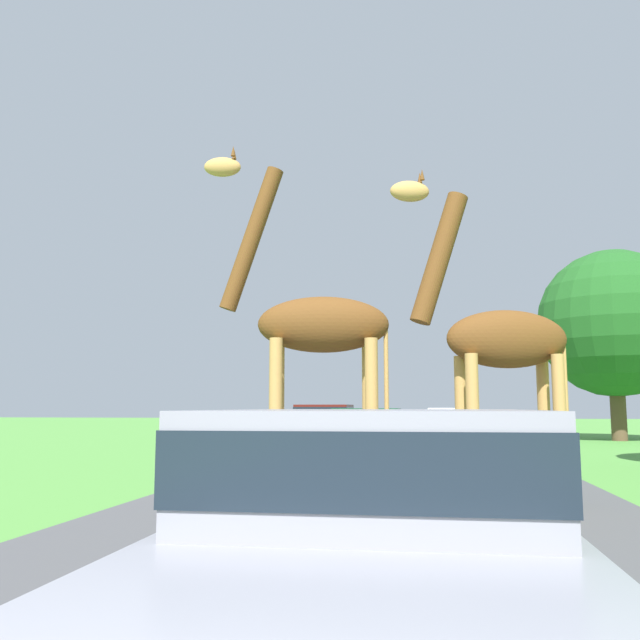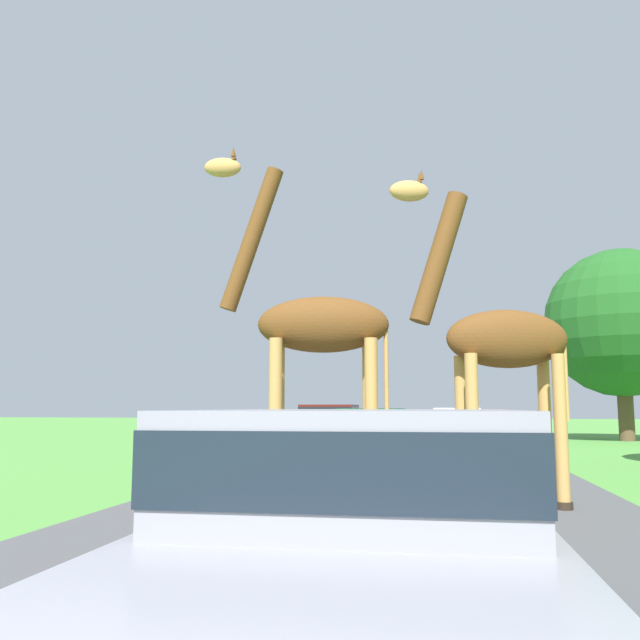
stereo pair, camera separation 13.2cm
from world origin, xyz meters
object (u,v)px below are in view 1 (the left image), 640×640
Objects in this scene: car_queue_left at (450,424)px; tree_centre_back at (613,323)px; car_lead_maroon at (378,526)px; giraffe_companion at (496,344)px; car_far_ahead at (325,425)px; car_queue_right at (368,432)px; giraffe_near_road at (315,334)px.

tree_centre_back reaches higher than car_queue_left.
car_lead_maroon is at bearing -107.45° from tree_centre_back.
giraffe_companion is 13.36m from car_far_ahead.
car_lead_maroon reaches higher than car_queue_left.
car_queue_right is 0.84× the size of car_queue_left.
car_queue_right is at bearing -69.06° from car_far_ahead.
car_queue_right is 5.07m from car_far_ahead.
tree_centre_back reaches higher than giraffe_near_road.
car_far_ahead reaches higher than car_lead_maroon.
tree_centre_back is (6.71, 2.71, 3.99)m from car_queue_left.
tree_centre_back is (9.09, 11.32, 4.00)m from car_queue_right.
car_far_ahead is at bearing 3.97° from giraffe_companion.
giraffe_near_road reaches higher than car_lead_maroon.
giraffe_near_road is 1.13× the size of giraffe_companion.
car_queue_right reaches higher than car_queue_left.
car_far_ahead is (-4.28, 12.57, -1.45)m from giraffe_companion.
car_lead_maroon is at bearing -92.99° from car_queue_left.
car_queue_right is at bearing -128.76° from tree_centre_back.
giraffe_near_road is at bearing -115.87° from tree_centre_back.
car_queue_left is (1.17, 22.36, -0.00)m from car_lead_maroon.
car_queue_right is (0.12, 7.67, -1.70)m from giraffe_near_road.
car_far_ahead is (-3.03, 18.48, 0.04)m from car_lead_maroon.
giraffe_companion is 8.35m from car_queue_right.
car_queue_left is at bearing 87.01° from car_lead_maroon.
car_lead_maroon is 18.73m from car_far_ahead.
giraffe_companion is 1.18× the size of car_queue_right.
car_far_ahead reaches higher than car_queue_left.
tree_centre_back reaches higher than car_queue_right.
car_queue_right is at bearing -105.46° from car_queue_left.
giraffe_near_road is 1.12× the size of car_queue_left.
giraffe_near_road reaches higher than giraffe_companion.
giraffe_near_road is 1.13× the size of car_lead_maroon.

